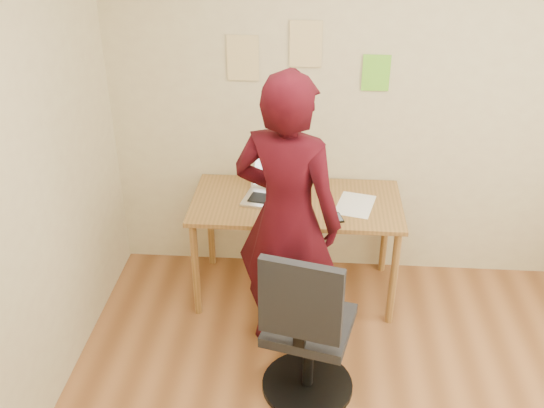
# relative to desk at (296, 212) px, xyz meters

# --- Properties ---
(room) EXTENTS (3.58, 3.58, 2.78)m
(room) POSITION_rel_desk_xyz_m (0.43, -1.38, 0.70)
(room) COLOR brown
(room) RESTS_ON ground
(desk) EXTENTS (1.40, 0.70, 0.74)m
(desk) POSITION_rel_desk_xyz_m (0.00, 0.00, 0.00)
(desk) COLOR olive
(desk) RESTS_ON ground
(laptop) EXTENTS (0.42, 0.39, 0.26)m
(laptop) POSITION_rel_desk_xyz_m (-0.16, 0.04, 0.14)
(laptop) COLOR silver
(laptop) RESTS_ON desk
(paper_sheet) EXTENTS (0.30, 0.37, 0.00)m
(paper_sheet) POSITION_rel_desk_xyz_m (0.39, -0.02, 0.09)
(paper_sheet) COLOR white
(paper_sheet) RESTS_ON desk
(phone) EXTENTS (0.09, 0.13, 0.01)m
(phone) POSITION_rel_desk_xyz_m (0.27, -0.21, 0.09)
(phone) COLOR black
(phone) RESTS_ON desk
(wall_note_left) EXTENTS (0.21, 0.00, 0.30)m
(wall_note_left) POSITION_rel_desk_xyz_m (-0.38, 0.36, 0.94)
(wall_note_left) COLOR #E0C486
(wall_note_left) RESTS_ON room
(wall_note_mid) EXTENTS (0.21, 0.00, 0.30)m
(wall_note_mid) POSITION_rel_desk_xyz_m (0.03, 0.36, 1.04)
(wall_note_mid) COLOR #E0C486
(wall_note_mid) RESTS_ON room
(wall_note_right) EXTENTS (0.18, 0.00, 0.24)m
(wall_note_right) POSITION_rel_desk_xyz_m (0.49, 0.36, 0.86)
(wall_note_right) COLOR #73D930
(wall_note_right) RESTS_ON room
(office_chair) EXTENTS (0.55, 0.56, 1.03)m
(office_chair) POSITION_rel_desk_xyz_m (0.10, -1.00, -0.21)
(office_chair) COLOR black
(office_chair) RESTS_ON ground
(person) EXTENTS (0.76, 0.63, 1.80)m
(person) POSITION_rel_desk_xyz_m (-0.04, -0.52, 0.25)
(person) COLOR #36070E
(person) RESTS_ON ground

